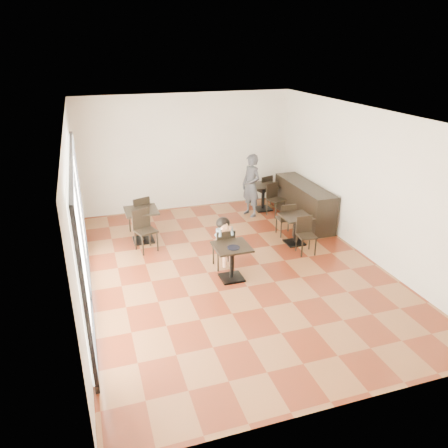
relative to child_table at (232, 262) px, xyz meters
name	(u,v)px	position (x,y,z in m)	size (l,w,h in m)	color
floor	(234,268)	(0.19, 0.39, -0.37)	(6.00, 8.00, 0.01)	brown
ceiling	(236,114)	(0.19, 0.39, 2.83)	(6.00, 8.00, 0.01)	white
wall_back	(187,152)	(0.19, 4.39, 1.23)	(6.00, 0.01, 3.20)	white
wall_front	(348,303)	(0.19, -3.61, 1.23)	(6.00, 0.01, 3.20)	white
wall_left	(76,214)	(-2.81, 0.39, 1.23)	(0.01, 8.00, 3.20)	white
wall_right	(365,183)	(3.19, 0.39, 1.23)	(0.01, 8.00, 3.20)	white
storefront_window	(80,235)	(-2.78, -0.11, 1.03)	(0.04, 4.50, 2.60)	white
child_table	(232,262)	(0.00, 0.00, 0.00)	(0.69, 0.69, 0.73)	black
child_chair	(223,248)	(0.00, 0.55, 0.07)	(0.40, 0.40, 0.88)	black
child	(223,243)	(0.00, 0.55, 0.19)	(0.40, 0.56, 1.11)	slate
plate	(234,248)	(0.00, -0.10, 0.37)	(0.25, 0.25, 0.01)	black
pizza_slice	(226,228)	(0.00, 0.36, 0.60)	(0.26, 0.20, 0.06)	tan
adult_patron	(251,186)	(1.64, 3.18, 0.49)	(0.62, 0.41, 1.71)	#38393E
cafe_table_mid	(295,230)	(1.97, 1.13, -0.02)	(0.66, 0.66, 0.70)	black
cafe_table_left	(142,225)	(-1.43, 2.39, 0.03)	(0.75, 0.75, 0.80)	black
cafe_table_back	(263,197)	(2.14, 3.48, 0.01)	(0.70, 0.70, 0.74)	black
chair_mid_a	(285,219)	(1.97, 1.68, 0.05)	(0.38, 0.38, 0.84)	black
chair_mid_b	(306,236)	(1.97, 0.58, 0.05)	(0.38, 0.38, 0.84)	black
chair_left_a	(139,214)	(-1.43, 2.94, 0.11)	(0.43, 0.43, 0.96)	black
chair_left_b	(146,231)	(-1.43, 1.84, 0.11)	(0.43, 0.43, 0.96)	black
chair_back_a	(263,190)	(2.29, 3.89, 0.08)	(0.40, 0.40, 0.90)	black
chair_back_b	(276,200)	(2.29, 2.93, 0.08)	(0.40, 0.40, 0.90)	black
service_counter	(304,203)	(2.84, 2.39, 0.13)	(0.60, 2.40, 1.00)	black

